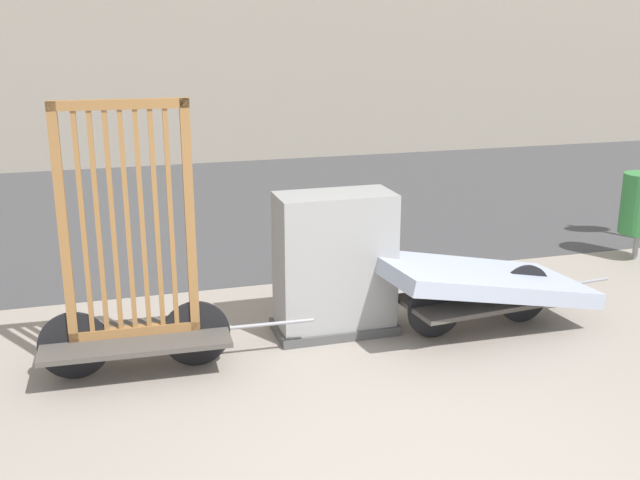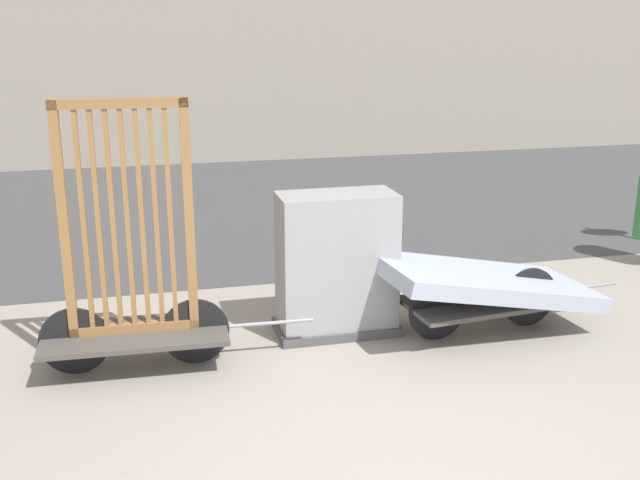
# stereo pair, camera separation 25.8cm
# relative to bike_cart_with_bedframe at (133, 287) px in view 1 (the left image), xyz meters

# --- Properties ---
(road_strip) EXTENTS (56.00, 7.13, 0.01)m
(road_strip) POSITION_rel_bike_cart_with_bedframe_xyz_m (1.47, 5.25, -0.69)
(road_strip) COLOR #424244
(road_strip) RESTS_ON ground_plane
(bike_cart_with_bedframe) EXTENTS (2.13, 0.73, 2.09)m
(bike_cart_with_bedframe) POSITION_rel_bike_cart_with_bedframe_xyz_m (0.00, 0.00, 0.00)
(bike_cart_with_bedframe) COLOR #4C4742
(bike_cart_with_bedframe) RESTS_ON ground_plane
(bike_cart_with_mattress) EXTENTS (2.40, 1.14, 0.73)m
(bike_cart_with_mattress) POSITION_rel_bike_cart_with_bedframe_xyz_m (2.95, 0.00, -0.26)
(bike_cart_with_mattress) COLOR #4C4742
(bike_cart_with_mattress) RESTS_ON ground_plane
(utility_cabinet) EXTENTS (1.05, 0.54, 1.24)m
(utility_cabinet) POSITION_rel_bike_cart_with_bedframe_xyz_m (1.70, 0.32, -0.12)
(utility_cabinet) COLOR #4C4C4C
(utility_cabinet) RESTS_ON ground_plane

